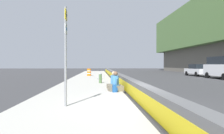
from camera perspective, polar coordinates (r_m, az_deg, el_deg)
The scene contains 11 objects.
ground_plane at distance 8.40m, azimuth 8.85°, elevation -10.66°, with size 160.00×160.00×0.00m, color #353538.
sidewalk_strip at distance 8.23m, azimuth -9.77°, elevation -10.40°, with size 80.00×4.40×0.14m, color #A8A59E.
jersey_barrier at distance 8.32m, azimuth 8.83°, elevation -7.79°, with size 76.00×0.45×0.85m.
route_sign_post at distance 7.70m, azimuth -12.62°, elevation 4.84°, with size 0.44×0.09×3.60m.
fire_hydrant at distance 16.92m, azimuth -3.22°, elevation -2.91°, with size 0.26×0.46×0.88m.
seated_person_foreground at distance 11.92m, azimuth 0.99°, elevation -4.90°, with size 0.81×0.91×1.12m.
seated_person_middle at distance 13.07m, azimuth 0.44°, elevation -4.46°, with size 0.77×0.86×1.07m.
backpack at distance 11.41m, azimuth 0.73°, elevation -5.93°, with size 0.32×0.28×0.40m.
construction_barrel at distance 27.80m, azimuth -6.33°, elevation -1.44°, with size 0.54×0.54×0.95m.
parked_car_fourth at distance 26.61m, azimuth 28.25°, elevation -0.03°, with size 5.13×2.17×2.56m.
parked_car_midline at distance 32.07m, azimuth 22.36°, elevation -0.76°, with size 4.55×2.05×1.71m.
Camera 1 is at (-8.03, 1.81, 1.65)m, focal length 33.31 mm.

